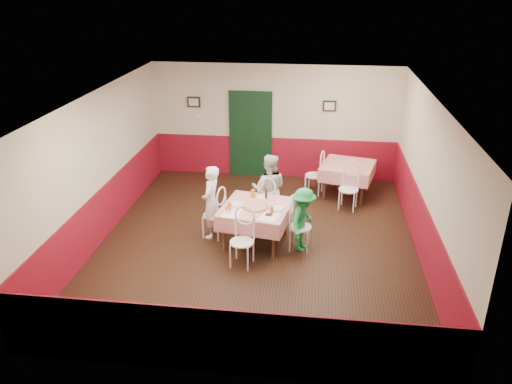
# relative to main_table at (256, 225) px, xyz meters

# --- Properties ---
(floor) EXTENTS (7.00, 7.00, 0.00)m
(floor) POSITION_rel_main_table_xyz_m (0.03, 0.02, -0.38)
(floor) COLOR black
(floor) RESTS_ON ground
(ceiling) EXTENTS (7.00, 7.00, 0.00)m
(ceiling) POSITION_rel_main_table_xyz_m (0.03, 0.02, 2.42)
(ceiling) COLOR white
(ceiling) RESTS_ON back_wall
(back_wall) EXTENTS (6.00, 0.10, 2.80)m
(back_wall) POSITION_rel_main_table_xyz_m (0.03, 3.52, 1.02)
(back_wall) COLOR beige
(back_wall) RESTS_ON ground
(front_wall) EXTENTS (6.00, 0.10, 2.80)m
(front_wall) POSITION_rel_main_table_xyz_m (0.03, -3.48, 1.02)
(front_wall) COLOR beige
(front_wall) RESTS_ON ground
(left_wall) EXTENTS (0.10, 7.00, 2.80)m
(left_wall) POSITION_rel_main_table_xyz_m (-2.97, 0.02, 1.02)
(left_wall) COLOR beige
(left_wall) RESTS_ON ground
(right_wall) EXTENTS (0.10, 7.00, 2.80)m
(right_wall) POSITION_rel_main_table_xyz_m (3.03, 0.02, 1.02)
(right_wall) COLOR beige
(right_wall) RESTS_ON ground
(wainscot_back) EXTENTS (6.00, 0.03, 1.00)m
(wainscot_back) POSITION_rel_main_table_xyz_m (0.03, 3.50, 0.12)
(wainscot_back) COLOR maroon
(wainscot_back) RESTS_ON ground
(wainscot_front) EXTENTS (6.00, 0.03, 1.00)m
(wainscot_front) POSITION_rel_main_table_xyz_m (0.03, -3.47, 0.12)
(wainscot_front) COLOR maroon
(wainscot_front) RESTS_ON ground
(wainscot_left) EXTENTS (0.03, 7.00, 1.00)m
(wainscot_left) POSITION_rel_main_table_xyz_m (-2.95, 0.02, 0.12)
(wainscot_left) COLOR maroon
(wainscot_left) RESTS_ON ground
(wainscot_right) EXTENTS (0.03, 7.00, 1.00)m
(wainscot_right) POSITION_rel_main_table_xyz_m (3.02, 0.02, 0.12)
(wainscot_right) COLOR maroon
(wainscot_right) RESTS_ON ground
(door) EXTENTS (0.96, 0.06, 2.10)m
(door) POSITION_rel_main_table_xyz_m (-0.57, 3.47, 0.68)
(door) COLOR black
(door) RESTS_ON ground
(picture_left) EXTENTS (0.32, 0.03, 0.26)m
(picture_left) POSITION_rel_main_table_xyz_m (-1.97, 3.47, 1.48)
(picture_left) COLOR black
(picture_left) RESTS_ON back_wall
(picture_right) EXTENTS (0.32, 0.03, 0.26)m
(picture_right) POSITION_rel_main_table_xyz_m (1.33, 3.47, 1.48)
(picture_right) COLOR black
(picture_right) RESTS_ON back_wall
(thermostat) EXTENTS (0.10, 0.03, 0.10)m
(thermostat) POSITION_rel_main_table_xyz_m (-1.87, 3.47, 1.12)
(thermostat) COLOR white
(thermostat) RESTS_ON back_wall
(main_table) EXTENTS (1.41, 1.41, 0.77)m
(main_table) POSITION_rel_main_table_xyz_m (0.00, 0.00, 0.00)
(main_table) COLOR red
(main_table) RESTS_ON ground
(second_table) EXTENTS (1.36, 1.36, 0.77)m
(second_table) POSITION_rel_main_table_xyz_m (1.80, 2.48, 0.00)
(second_table) COLOR red
(second_table) RESTS_ON ground
(chair_left) EXTENTS (0.52, 0.52, 0.90)m
(chair_left) POSITION_rel_main_table_xyz_m (-0.84, 0.15, 0.08)
(chair_left) COLOR white
(chair_left) RESTS_ON ground
(chair_right) EXTENTS (0.46, 0.46, 0.90)m
(chair_right) POSITION_rel_main_table_xyz_m (0.84, -0.15, 0.08)
(chair_right) COLOR white
(chair_right) RESTS_ON ground
(chair_far) EXTENTS (0.45, 0.45, 0.90)m
(chair_far) POSITION_rel_main_table_xyz_m (0.15, 0.84, 0.08)
(chair_far) COLOR white
(chair_far) RESTS_ON ground
(chair_near) EXTENTS (0.49, 0.49, 0.90)m
(chair_near) POSITION_rel_main_table_xyz_m (-0.15, -0.84, 0.08)
(chair_near) COLOR white
(chair_near) RESTS_ON ground
(chair_second_a) EXTENTS (0.51, 0.51, 0.90)m
(chair_second_a) POSITION_rel_main_table_xyz_m (1.05, 2.48, 0.08)
(chair_second_a) COLOR white
(chair_second_a) RESTS_ON ground
(chair_second_b) EXTENTS (0.51, 0.51, 0.90)m
(chair_second_b) POSITION_rel_main_table_xyz_m (1.80, 1.73, 0.08)
(chair_second_b) COLOR white
(chair_second_b) RESTS_ON ground
(pizza) EXTENTS (0.51, 0.51, 0.03)m
(pizza) POSITION_rel_main_table_xyz_m (0.00, -0.05, 0.40)
(pizza) COLOR #B74723
(pizza) RESTS_ON main_table
(plate_left) EXTENTS (0.29, 0.29, 0.01)m
(plate_left) POSITION_rel_main_table_xyz_m (-0.40, 0.05, 0.39)
(plate_left) COLOR white
(plate_left) RESTS_ON main_table
(plate_right) EXTENTS (0.29, 0.29, 0.01)m
(plate_right) POSITION_rel_main_table_xyz_m (0.39, -0.05, 0.39)
(plate_right) COLOR white
(plate_right) RESTS_ON main_table
(plate_far) EXTENTS (0.29, 0.29, 0.01)m
(plate_far) POSITION_rel_main_table_xyz_m (0.08, 0.41, 0.39)
(plate_far) COLOR white
(plate_far) RESTS_ON main_table
(glass_a) EXTENTS (0.09, 0.09, 0.14)m
(glass_a) POSITION_rel_main_table_xyz_m (-0.47, -0.19, 0.45)
(glass_a) COLOR #BF7219
(glass_a) RESTS_ON main_table
(glass_b) EXTENTS (0.08, 0.08, 0.13)m
(glass_b) POSITION_rel_main_table_xyz_m (0.32, -0.26, 0.45)
(glass_b) COLOR #BF7219
(glass_b) RESTS_ON main_table
(glass_c) EXTENTS (0.10, 0.10, 0.15)m
(glass_c) POSITION_rel_main_table_xyz_m (-0.11, 0.40, 0.46)
(glass_c) COLOR #BF7219
(glass_c) RESTS_ON main_table
(beer_bottle) EXTENTS (0.06, 0.06, 0.20)m
(beer_bottle) POSITION_rel_main_table_xyz_m (0.15, 0.36, 0.48)
(beer_bottle) COLOR #381C0A
(beer_bottle) RESTS_ON main_table
(shaker_a) EXTENTS (0.04, 0.04, 0.09)m
(shaker_a) POSITION_rel_main_table_xyz_m (-0.47, -0.34, 0.43)
(shaker_a) COLOR silver
(shaker_a) RESTS_ON main_table
(shaker_b) EXTENTS (0.04, 0.04, 0.09)m
(shaker_b) POSITION_rel_main_table_xyz_m (-0.43, -0.38, 0.43)
(shaker_b) COLOR silver
(shaker_b) RESTS_ON main_table
(shaker_c) EXTENTS (0.04, 0.04, 0.09)m
(shaker_c) POSITION_rel_main_table_xyz_m (-0.51, -0.25, 0.43)
(shaker_c) COLOR #B23319
(shaker_c) RESTS_ON main_table
(menu_left) EXTENTS (0.31, 0.41, 0.00)m
(menu_left) POSITION_rel_main_table_xyz_m (-0.40, -0.36, 0.39)
(menu_left) COLOR white
(menu_left) RESTS_ON main_table
(menu_right) EXTENTS (0.43, 0.48, 0.00)m
(menu_right) POSITION_rel_main_table_xyz_m (0.29, -0.42, 0.39)
(menu_right) COLOR white
(menu_right) RESTS_ON main_table
(wallet) EXTENTS (0.12, 0.11, 0.02)m
(wallet) POSITION_rel_main_table_xyz_m (0.27, -0.35, 0.40)
(wallet) COLOR black
(wallet) RESTS_ON main_table
(diner_left) EXTENTS (0.41, 0.57, 1.45)m
(diner_left) POSITION_rel_main_table_xyz_m (-0.89, 0.15, 0.35)
(diner_left) COLOR gray
(diner_left) RESTS_ON ground
(diner_far) EXTENTS (0.72, 0.57, 1.47)m
(diner_far) POSITION_rel_main_table_xyz_m (0.15, 0.89, 0.36)
(diner_far) COLOR gray
(diner_far) RESTS_ON ground
(diner_right) EXTENTS (0.66, 0.89, 1.22)m
(diner_right) POSITION_rel_main_table_xyz_m (0.89, -0.15, 0.24)
(diner_right) COLOR gray
(diner_right) RESTS_ON ground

